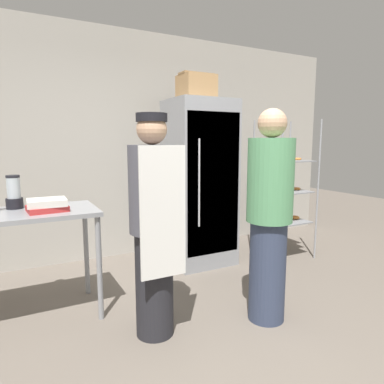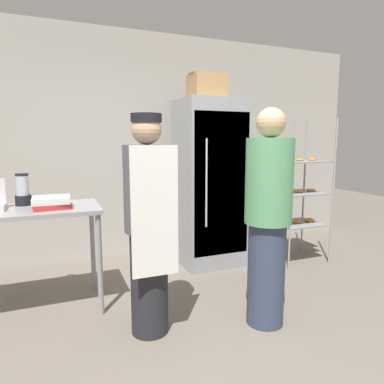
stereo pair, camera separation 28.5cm
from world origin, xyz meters
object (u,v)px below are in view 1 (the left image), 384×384
Objects in this scene: binder_stack at (47,205)px; cardboard_storage_box at (196,87)px; refrigerator at (200,183)px; baking_rack at (285,192)px; blender_pitcher at (14,194)px; person_baker at (154,224)px; person_customer at (269,216)px.

cardboard_storage_box is (1.65, 0.57, 1.10)m from binder_stack.
refrigerator is at bearing 26.20° from cardboard_storage_box.
baking_rack is at bearing -17.48° from refrigerator.
person_baker is at bearing -44.38° from blender_pitcher.
binder_stack is at bearing -160.60° from refrigerator.
blender_pitcher is (-2.96, -0.04, 0.19)m from baking_rack.
baking_rack is 2.75m from binder_stack.
person_customer is (1.54, -0.84, -0.08)m from binder_stack.
blender_pitcher is at bearing -169.87° from cardboard_storage_box.
person_customer is at bearing -94.53° from cardboard_storage_box.
refrigerator reaches higher than person_customer.
person_baker is 0.97× the size of person_customer.
blender_pitcher is 2.07m from person_customer.
person_customer is at bearing -13.64° from person_baker.
baking_rack reaches higher than person_customer.
binder_stack is at bearing -160.87° from cardboard_storage_box.
refrigerator is 1.13× the size of person_customer.
cardboard_storage_box is 1.84m from person_customer.
blender_pitcher is at bearing 148.66° from person_customer.
baking_rack is 2.27m from person_baker.
person_customer reaches higher than binder_stack.
cardboard_storage_box reaches higher than baking_rack.
cardboard_storage_box is (-0.06, -0.03, 1.09)m from refrigerator.
blender_pitcher is at bearing -179.14° from baking_rack.
baking_rack is 5.50× the size of binder_stack.
baking_rack is at bearing 43.02° from person_customer.
person_customer is (-1.20, -1.12, 0.04)m from baking_rack.
refrigerator is at bearing 19.40° from binder_stack.
person_customer reaches higher than person_baker.
person_customer reaches higher than blender_pitcher.
baking_rack is at bearing -14.97° from cardboard_storage_box.
refrigerator is at bearing 162.52° from baking_rack.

